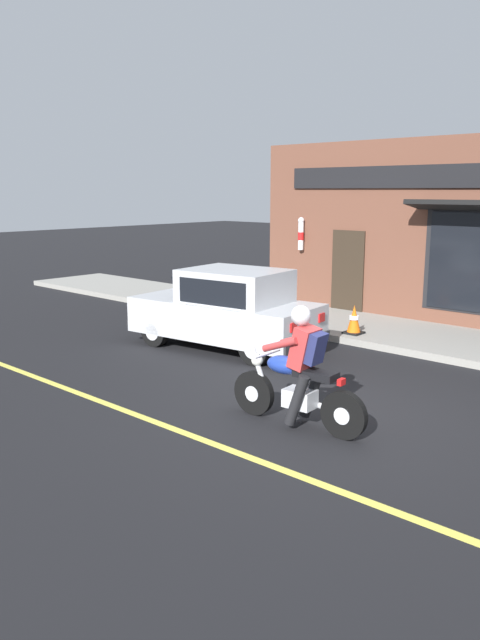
# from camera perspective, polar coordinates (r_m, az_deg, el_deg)

# --- Properties ---
(ground_plane) EXTENTS (80.00, 80.00, 0.00)m
(ground_plane) POSITION_cam_1_polar(r_m,az_deg,el_deg) (8.86, 7.71, -8.47)
(ground_plane) COLOR black
(sidewalk_curb) EXTENTS (2.60, 22.00, 0.14)m
(sidewalk_curb) POSITION_cam_1_polar(r_m,az_deg,el_deg) (14.36, 8.95, -0.35)
(sidewalk_curb) COLOR gray
(sidewalk_curb) RESTS_ON ground
(lane_stripe) EXTENTS (0.12, 19.80, 0.01)m
(lane_stripe) POSITION_cam_1_polar(r_m,az_deg,el_deg) (9.69, -13.56, -6.89)
(lane_stripe) COLOR #D1C64C
(lane_stripe) RESTS_ON ground
(storefront_building) EXTENTS (1.25, 11.11, 4.20)m
(storefront_building) POSITION_cam_1_polar(r_m,az_deg,el_deg) (14.30, 21.12, 7.21)
(storefront_building) COLOR brown
(storefront_building) RESTS_ON ground
(motorcycle_with_rider) EXTENTS (0.58, 2.02, 1.62)m
(motorcycle_with_rider) POSITION_cam_1_polar(r_m,az_deg,el_deg) (8.16, 5.37, -5.19)
(motorcycle_with_rider) COLOR black
(motorcycle_with_rider) RESTS_ON ground
(car_hatchback) EXTENTS (2.06, 3.94, 1.57)m
(car_hatchback) POSITION_cam_1_polar(r_m,az_deg,el_deg) (12.15, -1.15, 0.93)
(car_hatchback) COLOR black
(car_hatchback) RESTS_ON ground
(traffic_cone) EXTENTS (0.36, 0.36, 0.60)m
(traffic_cone) POSITION_cam_1_polar(r_m,az_deg,el_deg) (13.07, 10.38, 0.02)
(traffic_cone) COLOR black
(traffic_cone) RESTS_ON sidewalk_curb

